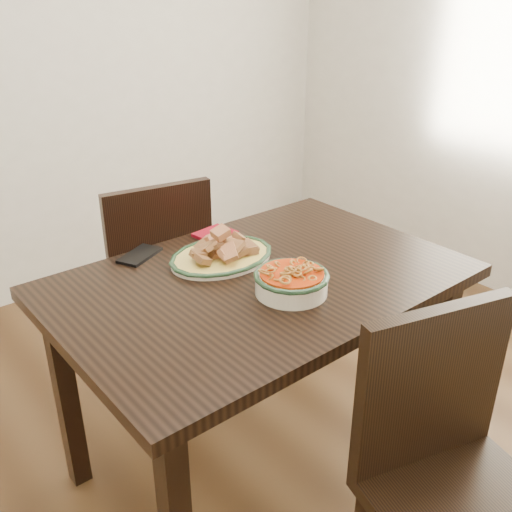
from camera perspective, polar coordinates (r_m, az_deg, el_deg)
floor at (r=2.23m, az=2.90°, el=-18.94°), size 3.50×3.50×0.00m
wall_back at (r=3.12m, az=-19.98°, el=19.29°), size 3.50×0.10×2.60m
dining_table at (r=1.80m, az=0.41°, el=-4.67°), size 1.24×0.83×0.75m
chair_far at (r=2.38m, az=-10.16°, el=-1.38°), size 0.49×0.49×0.89m
chair_near at (r=1.55m, az=18.91°, el=-19.43°), size 0.52×0.52×0.89m
fish_plate at (r=1.84m, az=-3.50°, el=0.89°), size 0.35×0.27×0.11m
noodle_bowl at (r=1.64m, az=3.57°, el=-2.35°), size 0.22×0.22×0.08m
smartphone at (r=1.91m, az=-11.56°, el=0.09°), size 0.17×0.14×0.01m
napkin at (r=2.04m, az=-4.12°, el=2.22°), size 0.14×0.13×0.01m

